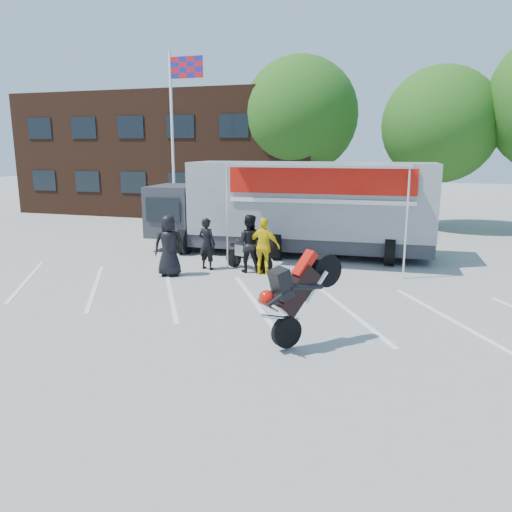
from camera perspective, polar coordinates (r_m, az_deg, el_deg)
The scene contains 13 objects.
ground at distance 12.14m, azimuth -2.52°, elevation -6.50°, with size 100.00×100.00×0.00m, color #979792.
parking_bay_lines at distance 13.04m, azimuth -1.03°, elevation -5.13°, with size 18.00×5.00×0.01m, color white.
office_building at distance 32.00m, azimuth -8.64°, elevation 11.42°, with size 18.00×8.00×7.00m, color #402214.
flagpole at distance 23.19m, azimuth -9.02°, elevation 14.97°, with size 1.61×0.12×8.00m.
tree_left at distance 27.50m, azimuth 5.05°, elevation 15.69°, with size 6.12×6.12×8.64m.
tree_mid at distance 25.85m, azimuth 20.32°, elevation 13.85°, with size 5.44×5.44×7.68m.
transporter_truck at distance 18.79m, azimuth 4.57°, elevation 0.24°, with size 10.66×5.14×3.39m, color gray, non-canonical shape.
parked_motorcycle at distance 16.30m, azimuth -0.86°, elevation -1.58°, with size 0.66×1.97×1.03m, color silver, non-canonical shape.
stunt_bike_rider at distance 10.41m, azimuth 6.77°, elevation -9.85°, with size 0.84×1.78×2.09m, color black, non-canonical shape.
spectator_leather_a at distance 15.60m, azimuth -9.91°, elevation 1.20°, with size 0.94×0.61×1.92m, color black.
spectator_leather_b at distance 16.29m, azimuth -5.63°, elevation 1.40°, with size 0.62×0.41×1.70m, color black.
spectator_leather_c at distance 15.86m, azimuth -0.83°, elevation 1.44°, with size 0.90×0.70×1.85m, color black.
spectator_hivis at distance 15.53m, azimuth 0.93°, elevation 1.11°, with size 1.05×0.44×1.79m, color yellow.
Camera 1 is at (3.93, -10.81, 3.91)m, focal length 35.00 mm.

